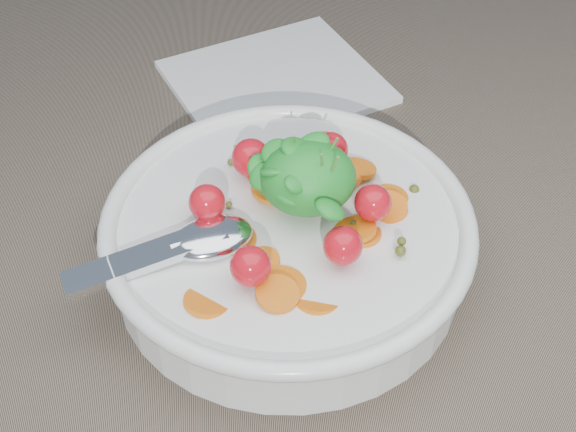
{
  "coord_description": "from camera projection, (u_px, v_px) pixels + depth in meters",
  "views": [
    {
      "loc": [
        -0.02,
        -0.42,
        0.44
      ],
      "look_at": [
        0.01,
        -0.03,
        0.05
      ],
      "focal_mm": 50.0,
      "sensor_mm": 36.0,
      "label": 1
    }
  ],
  "objects": [
    {
      "name": "ground",
      "position": [
        270.0,
        241.0,
        0.61
      ],
      "size": [
        6.0,
        6.0,
        0.0
      ],
      "primitive_type": "plane",
      "color": "#796956",
      "rests_on": "ground"
    },
    {
      "name": "bowl",
      "position": [
        288.0,
        238.0,
        0.57
      ],
      "size": [
        0.28,
        0.26,
        0.11
      ],
      "color": "white",
      "rests_on": "ground"
    },
    {
      "name": "napkin",
      "position": [
        275.0,
        82.0,
        0.75
      ],
      "size": [
        0.23,
        0.22,
        0.01
      ],
      "primitive_type": "cube",
      "rotation": [
        0.0,
        0.0,
        0.4
      ],
      "color": "white",
      "rests_on": "ground"
    }
  ]
}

